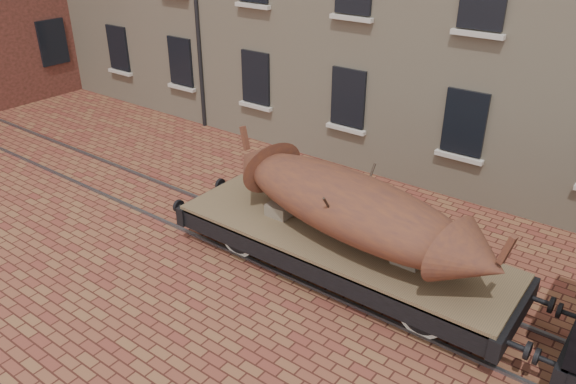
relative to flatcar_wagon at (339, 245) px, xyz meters
The scene contains 4 objects.
ground 0.87m from the flatcar_wagon, behind, with size 90.00×90.00×0.00m, color brown.
rail_track 0.85m from the flatcar_wagon, behind, with size 30.00×1.52×0.06m.
flatcar_wagon is the anchor object (origin of this frame).
iron_boat 1.05m from the flatcar_wagon, ahead, with size 6.78×2.83×1.62m.
Camera 1 is at (5.55, -8.69, 7.22)m, focal length 35.00 mm.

